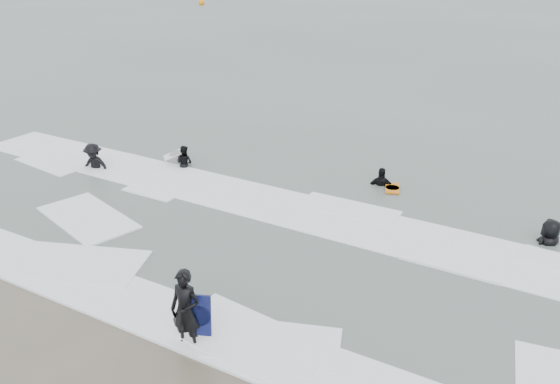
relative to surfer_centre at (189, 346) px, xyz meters
The scene contains 10 objects.
ground 1.73m from the surfer_centre, 136.45° to the left, with size 320.00×320.00×0.00m, color brown.
sea 81.20m from the surfer_centre, 90.88° to the left, with size 320.00×320.00×0.00m, color #47544C.
surfer_centre is the anchor object (origin of this frame).
surfer_wading 11.10m from the surfer_centre, 129.68° to the left, with size 0.72×0.56×1.48m, color black.
surfer_breaker 11.95m from the surfer_centre, 146.94° to the left, with size 1.26×0.73×1.96m, color black.
surfer_right_near 10.74m from the surfer_centre, 87.40° to the left, with size 1.09×0.46×1.87m, color black.
surfer_right_far 11.04m from the surfer_centre, 54.74° to the left, with size 0.96×0.62×1.96m, color black.
surf_foam 5.05m from the surfer_centre, 104.37° to the left, with size 30.03×9.06×0.09m.
bodyboards 6.81m from the surfer_centre, 108.06° to the left, with size 9.37×11.07×1.25m.
buoy 85.89m from the surfer_centre, 127.47° to the left, with size 1.00×1.00×1.65m.
Camera 1 is at (7.86, -8.53, 7.99)m, focal length 35.00 mm.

